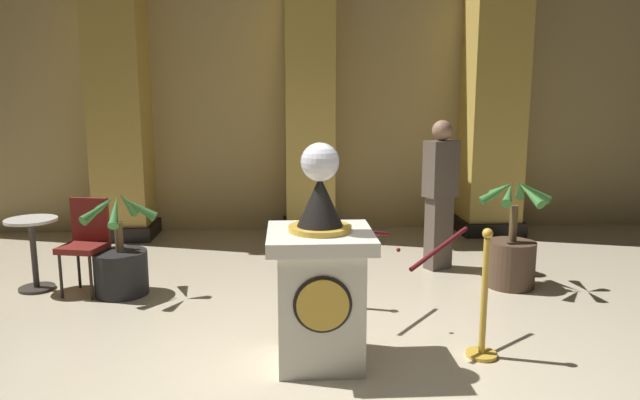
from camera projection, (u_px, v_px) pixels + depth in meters
ground_plane at (336, 379)px, 4.09m from camera, size 11.41×11.41×0.00m
back_wall at (308, 101)px, 8.52m from camera, size 11.41×0.16×3.82m
pedestal_clock at (320, 280)px, 4.25m from camera, size 0.77×0.77×1.65m
stanchion_near at (483, 313)px, 4.39m from camera, size 0.24×0.24×1.01m
stanchion_far at (328, 272)px, 5.47m from camera, size 0.24×0.24×0.98m
velvet_rope at (399, 240)px, 4.85m from camera, size 1.16×1.16×0.22m
column_left at (120, 108)px, 7.96m from camera, size 0.87×0.87×3.67m
column_right at (492, 107)px, 8.27m from camera, size 0.92×0.92×3.67m
column_centre_rear at (310, 108)px, 8.12m from camera, size 0.81×0.81×3.67m
potted_palm_left at (121, 264)px, 5.80m from camera, size 0.74×0.76×1.07m
potted_palm_right at (512, 252)px, 6.02m from camera, size 0.76×0.73×1.18m
bystander_guest at (440, 191)px, 6.57m from camera, size 0.42×0.35×1.72m
cafe_table at (33, 245)px, 5.90m from camera, size 0.51×0.51×0.75m
cafe_chair_red at (86, 237)px, 5.85m from camera, size 0.47×0.47×0.96m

